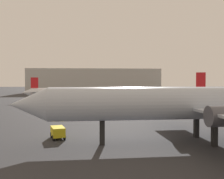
{
  "coord_description": "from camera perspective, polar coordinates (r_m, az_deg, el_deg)",
  "views": [
    {
      "loc": [
        0.13,
        -6.8,
        6.31
      ],
      "look_at": [
        4.38,
        50.95,
        4.47
      ],
      "focal_mm": 40.97,
      "sensor_mm": 36.0,
      "label": 1
    }
  ],
  "objects": [
    {
      "name": "terminal_building",
      "position": [
        144.29,
        -3.96,
        1.89
      ],
      "size": [
        69.78,
        26.23,
        13.0
      ],
      "primitive_type": "cube",
      "color": "#B7B7B2",
      "rests_on": "ground_plane"
    },
    {
      "name": "baggage_cart",
      "position": [
        29.1,
        -12.0,
        -9.22
      ],
      "size": [
        1.95,
        2.67,
        1.3
      ],
      "rotation": [
        0.0,
        0.0,
        5.0
      ],
      "color": "gold",
      "rests_on": "ground_plane"
    },
    {
      "name": "airplane_far_left",
      "position": [
        87.69,
        -11.24,
        -0.59
      ],
      "size": [
        25.37,
        18.26,
        7.61
      ],
      "rotation": [
        0.0,
        0.0,
        0.24
      ],
      "color": "silver",
      "rests_on": "ground_plane"
    },
    {
      "name": "airplane_at_gate",
      "position": [
        27.81,
        17.96,
        -2.93
      ],
      "size": [
        36.48,
        27.66,
        10.5
      ],
      "rotation": [
        0.0,
        0.0,
        3.18
      ],
      "color": "#B2BCCC",
      "rests_on": "ground_plane"
    }
  ]
}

